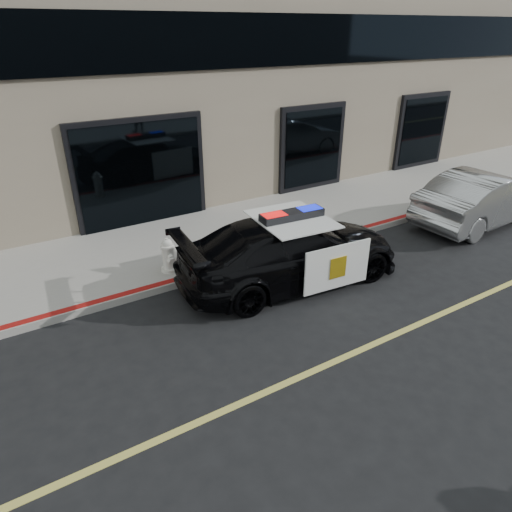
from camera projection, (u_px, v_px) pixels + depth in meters
ground at (350, 355)px, 7.49m from camera, size 120.00×120.00×0.00m
sidewalk_n at (208, 238)px, 11.45m from camera, size 60.00×3.50×0.15m
police_car at (291, 250)px, 9.41m from camera, size 2.75×5.10×1.56m
silver_sedan at (484, 198)px, 12.22m from camera, size 1.94×4.52×1.44m
fire_hydrant at (168, 256)px, 9.61m from camera, size 0.34×0.48×0.76m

